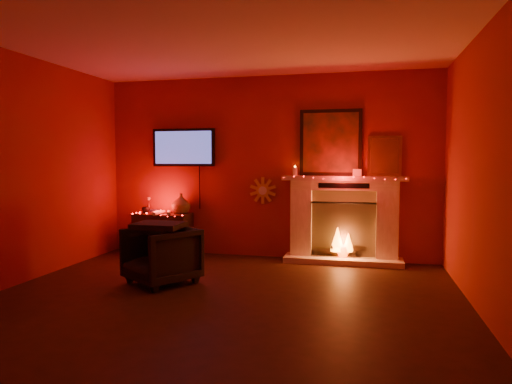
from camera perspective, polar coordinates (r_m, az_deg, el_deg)
room at (r=4.41m, az=-5.50°, el=2.63°), size 5.00×5.00×5.00m
fireplace at (r=6.61m, az=10.82°, el=-2.41°), size 1.72×0.40×2.18m
tv at (r=7.17m, az=-9.02°, el=5.49°), size 1.00×0.07×1.24m
sunburst_clock at (r=6.83m, az=0.86°, el=0.19°), size 0.40×0.03×0.40m
console_table at (r=7.18m, az=-11.35°, el=-4.70°), size 0.84×0.54×0.94m
armchair at (r=5.54m, az=-11.76°, el=-7.76°), size 1.00×1.01×0.67m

